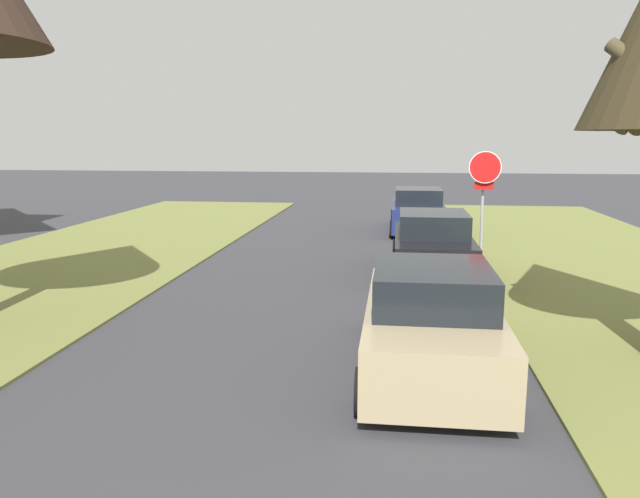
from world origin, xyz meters
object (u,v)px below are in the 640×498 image
object	(u,v)px
stop_sign_far	(484,184)
parked_sedan_navy	(418,212)
parked_sedan_tan	(431,322)
parked_sedan_black	(432,246)

from	to	relation	value
stop_sign_far	parked_sedan_navy	bearing A→B (deg)	102.72
parked_sedan_tan	parked_sedan_black	xyz separation A→B (m)	(0.37, 6.40, 0.00)
parked_sedan_tan	parked_sedan_navy	distance (m)	13.54
stop_sign_far	parked_sedan_tan	xyz separation A→B (m)	(-1.66, -7.24, -1.46)
parked_sedan_black	parked_sedan_navy	world-z (taller)	same
stop_sign_far	parked_sedan_black	xyz separation A→B (m)	(-1.29, -0.84, -1.46)
stop_sign_far	parked_sedan_navy	size ratio (longest dim) A/B	0.67
parked_sedan_tan	parked_sedan_navy	bearing A→B (deg)	88.98
stop_sign_far	parked_sedan_black	distance (m)	2.13
parked_sedan_tan	parked_sedan_navy	world-z (taller)	same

